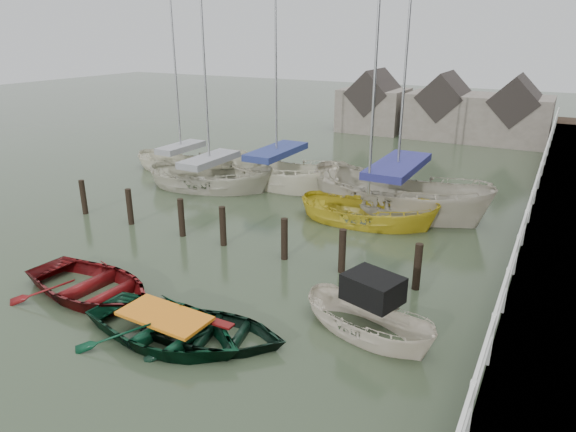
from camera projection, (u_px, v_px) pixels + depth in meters
The scene contains 12 objects.
ground at pixel (198, 289), 14.72m from camera, with size 120.00×120.00×0.00m, color #303D27.
mooring_pilings at pixel (225, 232), 17.53m from camera, with size 13.72×0.22×1.80m.
far_sheds at pixel (441, 110), 35.20m from camera, with size 14.00×4.08×4.39m.
rowboat_red at pixel (93, 296), 14.33m from camera, with size 3.18×4.46×0.92m, color #5A0C0E.
rowboat_green at pixel (167, 339), 12.35m from camera, with size 3.06×4.28×0.89m, color black.
rowboat_dkgreen at pixel (215, 341), 12.27m from camera, with size 2.53×3.54×0.73m, color black.
motorboat at pixel (368, 329), 12.52m from camera, with size 3.90×2.37×2.19m.
sailboat_a at pixel (211, 188), 23.97m from camera, with size 6.42×3.67×10.02m.
sailboat_b at pixel (277, 183), 24.67m from camera, with size 7.39×3.82×12.01m.
sailboat_c at pixel (367, 223), 19.74m from camera, with size 5.53×2.46×10.69m.
sailboat_d at pixel (395, 207), 21.31m from camera, with size 8.56×4.68×12.47m.
sailboat_e at pixel (183, 169), 27.12m from camera, with size 5.49×2.63×9.52m.
Camera 1 is at (8.53, -10.30, 7.00)m, focal length 32.00 mm.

